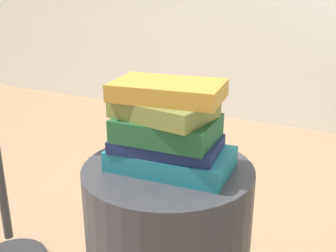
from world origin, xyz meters
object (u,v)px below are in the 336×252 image
Objects in this scene: side_table at (168,252)px; book_olive at (164,108)px; book_ochre at (168,90)px; book_teal at (171,159)px; book_navy at (165,144)px; book_forest at (168,128)px.

book_olive reaches higher than side_table.
side_table is 1.97× the size of book_ochre.
side_table is 0.28m from book_teal.
book_navy is at bearing -169.09° from book_teal.
book_olive reaches higher than book_navy.
book_ochre reaches higher than book_forest.
book_navy is 1.09× the size of book_forest.
side_table is at bearing 59.02° from book_olive.
book_forest is at bearing 26.50° from book_olive.
book_navy is (-0.00, -0.01, 0.32)m from side_table.
book_teal is at bearing -43.43° from book_ochre.
book_olive is at bearing -164.98° from book_forest.
book_forest is (-0.01, -0.00, 0.08)m from book_teal.
side_table is at bearing 46.39° from book_navy.
side_table is at bearing -81.70° from book_ochre.
book_navy is at bearing -178.76° from book_forest.
book_olive is 0.86× the size of book_ochre.
book_ochre is (-0.00, 0.01, 0.09)m from book_forest.
book_navy is 0.04m from book_forest.
side_table is 0.41m from book_olive.
book_ochre is (-0.01, 0.01, 0.18)m from book_teal.
book_forest is 0.05m from book_olive.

